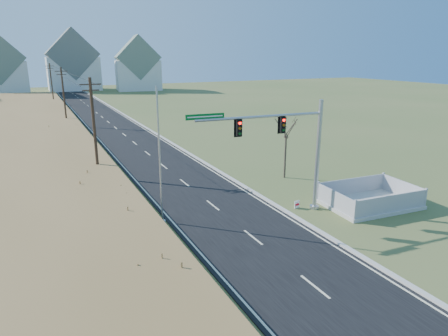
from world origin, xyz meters
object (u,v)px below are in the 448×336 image
flagpole (160,171)px  bare_tree (287,126)px  traffic_signal_mast (295,147)px  open_sign (297,204)px  fence_enclosure (369,202)px

flagpole → bare_tree: flagpole is taller
traffic_signal_mast → bare_tree: size_ratio=1.69×
open_sign → bare_tree: bearing=54.3°
flagpole → fence_enclosure: bearing=-13.9°
flagpole → traffic_signal_mast: bearing=-14.1°
fence_enclosure → flagpole: flagpole is taller
open_sign → flagpole: 10.37m
traffic_signal_mast → open_sign: (0.78, 0.45, -4.50)m
fence_enclosure → flagpole: 15.70m
fence_enclosure → flagpole: (-14.89, 3.67, 3.32)m
flagpole → open_sign: bearing=-10.5°
traffic_signal_mast → fence_enclosure: bearing=-9.4°
traffic_signal_mast → flagpole: size_ratio=1.10×
traffic_signal_mast → bare_tree: (4.26, 7.19, -0.06)m
traffic_signal_mast → flagpole: flagpole is taller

